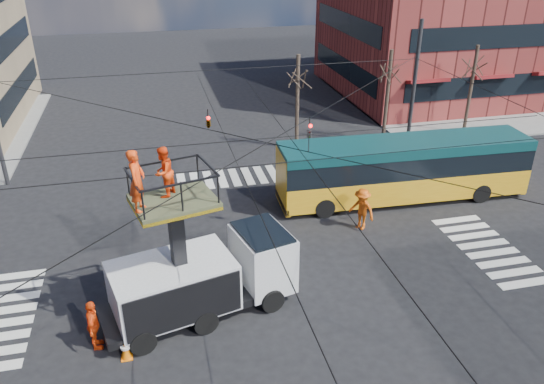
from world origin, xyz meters
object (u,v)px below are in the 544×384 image
at_px(worker_ground, 93,325).
at_px(traffic_cone, 126,349).
at_px(utility_truck, 201,262).
at_px(city_bus, 404,168).
at_px(flagger, 362,209).

bearing_deg(worker_ground, traffic_cone, -126.15).
height_order(utility_truck, city_bus, utility_truck).
bearing_deg(worker_ground, flagger, -63.98).
bearing_deg(utility_truck, worker_ground, -177.08).
bearing_deg(flagger, city_bus, 93.80).
relative_size(city_bus, worker_ground, 6.96).
distance_m(traffic_cone, flagger, 12.33).
height_order(city_bus, worker_ground, city_bus).
distance_m(utility_truck, city_bus, 12.96).
xyz_separation_m(utility_truck, city_bus, (11.08, 6.70, -0.40)).
bearing_deg(flagger, worker_ground, -98.50).
relative_size(utility_truck, traffic_cone, 10.08).
distance_m(city_bus, worker_ground, 16.81).
distance_m(traffic_cone, worker_ground, 1.36).
height_order(worker_ground, flagger, flagger).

